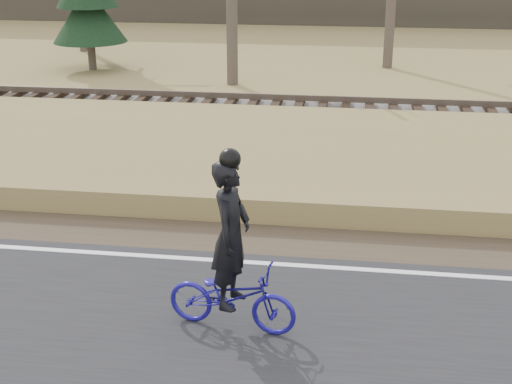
# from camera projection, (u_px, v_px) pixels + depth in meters

# --- Properties ---
(ground) EXTENTS (120.00, 120.00, 0.00)m
(ground) POSITION_uv_depth(u_px,v_px,m) (211.00, 270.00, 10.73)
(ground) COLOR olive
(ground) RESTS_ON ground
(road) EXTENTS (120.00, 6.00, 0.06)m
(road) POSITION_uv_depth(u_px,v_px,m) (169.00, 362.00, 8.40)
(road) COLOR black
(road) RESTS_ON ground
(edge_line) EXTENTS (120.00, 0.12, 0.01)m
(edge_line) POSITION_uv_depth(u_px,v_px,m) (214.00, 260.00, 10.90)
(edge_line) COLOR silver
(edge_line) RESTS_ON road
(shoulder) EXTENTS (120.00, 1.60, 0.04)m
(shoulder) POSITION_uv_depth(u_px,v_px,m) (225.00, 236.00, 11.84)
(shoulder) COLOR #473A2B
(shoulder) RESTS_ON ground
(embankment) EXTENTS (120.00, 5.00, 0.44)m
(embankment) POSITION_uv_depth(u_px,v_px,m) (252.00, 168.00, 14.55)
(embankment) COLOR olive
(embankment) RESTS_ON ground
(ballast) EXTENTS (120.00, 3.00, 0.45)m
(ballast) POSITION_uv_depth(u_px,v_px,m) (274.00, 120.00, 18.07)
(ballast) COLOR slate
(ballast) RESTS_ON ground
(railroad) EXTENTS (120.00, 2.40, 0.29)m
(railroad) POSITION_uv_depth(u_px,v_px,m) (274.00, 109.00, 17.96)
(railroad) COLOR black
(railroad) RESTS_ON ballast
(cyclist) EXTENTS (1.74, 0.83, 2.38)m
(cyclist) POSITION_uv_depth(u_px,v_px,m) (231.00, 271.00, 8.81)
(cyclist) COLOR navy
(cyclist) RESTS_ON road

